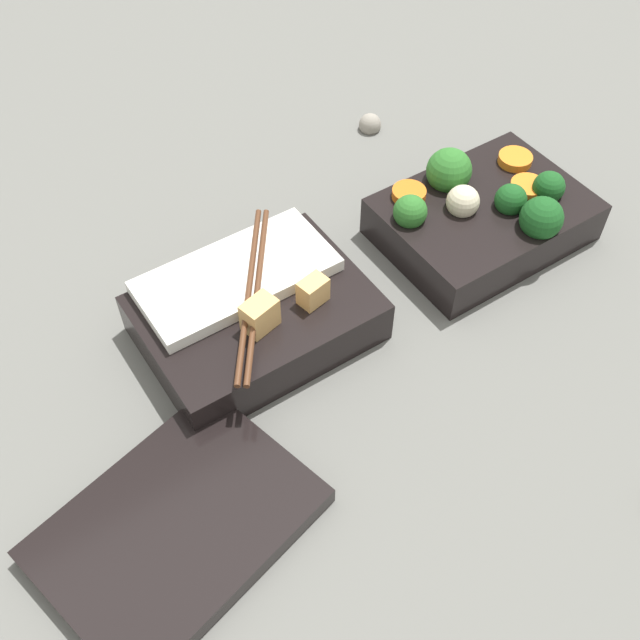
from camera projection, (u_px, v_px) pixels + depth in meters
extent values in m
plane|color=slate|center=(370.00, 284.00, 0.69)|extent=(3.00, 3.00, 0.00)
cube|color=black|center=(483.00, 219.00, 0.72)|extent=(0.19, 0.14, 0.04)
sphere|color=#2D7028|center=(410.00, 212.00, 0.68)|extent=(0.03, 0.03, 0.03)
sphere|color=#19511E|center=(541.00, 218.00, 0.67)|extent=(0.04, 0.04, 0.04)
sphere|color=#19511E|center=(511.00, 200.00, 0.69)|extent=(0.03, 0.03, 0.03)
sphere|color=#2D7028|center=(449.00, 171.00, 0.72)|extent=(0.04, 0.04, 0.04)
sphere|color=#19511E|center=(549.00, 187.00, 0.71)|extent=(0.03, 0.03, 0.03)
cylinder|color=orange|center=(528.00, 186.00, 0.71)|extent=(0.05, 0.05, 0.01)
cylinder|color=orange|center=(515.00, 159.00, 0.74)|extent=(0.04, 0.04, 0.01)
cylinder|color=orange|center=(409.00, 194.00, 0.71)|extent=(0.04, 0.04, 0.01)
sphere|color=beige|center=(466.00, 204.00, 0.69)|extent=(0.03, 0.03, 0.03)
cube|color=black|center=(256.00, 318.00, 0.64)|extent=(0.19, 0.14, 0.04)
cube|color=white|center=(237.00, 276.00, 0.64)|extent=(0.17, 0.08, 0.01)
cube|color=#EAB266|center=(313.00, 291.00, 0.62)|extent=(0.03, 0.02, 0.02)
cube|color=#EAB266|center=(260.00, 315.00, 0.60)|extent=(0.03, 0.03, 0.03)
cylinder|color=#56331E|center=(249.00, 290.00, 0.61)|extent=(0.11, 0.16, 0.01)
cylinder|color=#56331E|center=(257.00, 290.00, 0.61)|extent=(0.11, 0.16, 0.01)
cube|color=black|center=(178.00, 526.00, 0.53)|extent=(0.21, 0.18, 0.02)
sphere|color=gray|center=(370.00, 125.00, 0.84)|extent=(0.02, 0.02, 0.02)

